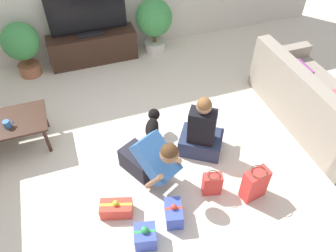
{
  "coord_description": "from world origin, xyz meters",
  "views": [
    {
      "loc": [
        -0.6,
        -2.63,
        3.21
      ],
      "look_at": [
        0.31,
        -0.01,
        0.45
      ],
      "focal_mm": 35.0,
      "sensor_mm": 36.0,
      "label": 1
    }
  ],
  "objects_px": {
    "coffee_table": "(10,124)",
    "gift_bag_b": "(255,184)",
    "gift_bag_a": "(212,184)",
    "tv_console": "(93,48)",
    "sofa_right": "(315,105)",
    "dog": "(153,125)",
    "gift_box_b": "(116,209)",
    "gift_box_a": "(174,213)",
    "gift_box_c": "(145,236)",
    "potted_plant_back_right": "(154,21)",
    "person_kneeling": "(151,159)",
    "person_sitting": "(202,133)",
    "tv": "(88,17)",
    "potted_plant_back_left": "(21,45)",
    "mug": "(7,124)"
  },
  "relations": [
    {
      "from": "potted_plant_back_left",
      "to": "gift_box_a",
      "type": "distance_m",
      "value": 3.55
    },
    {
      "from": "gift_box_a",
      "to": "gift_box_b",
      "type": "relative_size",
      "value": 0.82
    },
    {
      "from": "coffee_table",
      "to": "tv",
      "type": "xyz_separation_m",
      "value": [
        1.3,
        1.64,
        0.42
      ]
    },
    {
      "from": "person_sitting",
      "to": "gift_bag_b",
      "type": "relative_size",
      "value": 2.04
    },
    {
      "from": "potted_plant_back_left",
      "to": "mug",
      "type": "bearing_deg",
      "value": -97.8
    },
    {
      "from": "gift_box_a",
      "to": "sofa_right",
      "type": "bearing_deg",
      "value": 19.5
    },
    {
      "from": "gift_box_a",
      "to": "gift_box_c",
      "type": "height_order",
      "value": "gift_box_c"
    },
    {
      "from": "gift_box_c",
      "to": "gift_bag_a",
      "type": "xyz_separation_m",
      "value": [
        0.88,
        0.34,
        0.04
      ]
    },
    {
      "from": "gift_box_a",
      "to": "gift_bag_b",
      "type": "xyz_separation_m",
      "value": [
        0.95,
        -0.01,
        0.1
      ]
    },
    {
      "from": "coffee_table",
      "to": "gift_bag_b",
      "type": "height_order",
      "value": "gift_bag_b"
    },
    {
      "from": "sofa_right",
      "to": "person_kneeling",
      "type": "bearing_deg",
      "value": 95.6
    },
    {
      "from": "tv",
      "to": "gift_box_a",
      "type": "distance_m",
      "value": 3.39
    },
    {
      "from": "gift_bag_a",
      "to": "tv_console",
      "type": "bearing_deg",
      "value": 103.94
    },
    {
      "from": "person_kneeling",
      "to": "gift_box_a",
      "type": "bearing_deg",
      "value": -111.56
    },
    {
      "from": "person_kneeling",
      "to": "gift_box_c",
      "type": "distance_m",
      "value": 0.84
    },
    {
      "from": "dog",
      "to": "gift_box_b",
      "type": "height_order",
      "value": "dog"
    },
    {
      "from": "potted_plant_back_left",
      "to": "gift_box_a",
      "type": "bearing_deg",
      "value": -67.96
    },
    {
      "from": "person_kneeling",
      "to": "potted_plant_back_left",
      "type": "bearing_deg",
      "value": 87.69
    },
    {
      "from": "person_sitting",
      "to": "gift_bag_a",
      "type": "bearing_deg",
      "value": 111.84
    },
    {
      "from": "potted_plant_back_left",
      "to": "gift_box_c",
      "type": "relative_size",
      "value": 3.12
    },
    {
      "from": "sofa_right",
      "to": "gift_bag_a",
      "type": "relative_size",
      "value": 6.53
    },
    {
      "from": "dog",
      "to": "tv_console",
      "type": "bearing_deg",
      "value": -54.45
    },
    {
      "from": "potted_plant_back_right",
      "to": "gift_bag_b",
      "type": "distance_m",
      "value": 3.29
    },
    {
      "from": "gift_box_c",
      "to": "mug",
      "type": "bearing_deg",
      "value": 124.63
    },
    {
      "from": "person_sitting",
      "to": "gift_box_b",
      "type": "bearing_deg",
      "value": 57.55
    },
    {
      "from": "tv_console",
      "to": "tv",
      "type": "relative_size",
      "value": 1.18
    },
    {
      "from": "sofa_right",
      "to": "potted_plant_back_left",
      "type": "distance_m",
      "value": 4.4
    },
    {
      "from": "coffee_table",
      "to": "gift_bag_b",
      "type": "xyz_separation_m",
      "value": [
        2.5,
        -1.68,
        -0.17
      ]
    },
    {
      "from": "dog",
      "to": "person_sitting",
      "type": "bearing_deg",
      "value": 166.6
    },
    {
      "from": "tv",
      "to": "sofa_right",
      "type": "bearing_deg",
      "value": -43.91
    },
    {
      "from": "potted_plant_back_right",
      "to": "person_sitting",
      "type": "distance_m",
      "value": 2.47
    },
    {
      "from": "tv_console",
      "to": "gift_box_c",
      "type": "distance_m",
      "value": 3.47
    },
    {
      "from": "coffee_table",
      "to": "gift_bag_b",
      "type": "bearing_deg",
      "value": -33.89
    },
    {
      "from": "gift_bag_a",
      "to": "potted_plant_back_left",
      "type": "bearing_deg",
      "value": 120.97
    },
    {
      "from": "gift_box_b",
      "to": "potted_plant_back_right",
      "type": "bearing_deg",
      "value": 65.22
    },
    {
      "from": "person_sitting",
      "to": "potted_plant_back_right",
      "type": "bearing_deg",
      "value": -60.35
    },
    {
      "from": "coffee_table",
      "to": "tv",
      "type": "height_order",
      "value": "tv"
    },
    {
      "from": "sofa_right",
      "to": "potted_plant_back_right",
      "type": "distance_m",
      "value": 2.88
    },
    {
      "from": "sofa_right",
      "to": "person_kneeling",
      "type": "height_order",
      "value": "sofa_right"
    },
    {
      "from": "potted_plant_back_left",
      "to": "dog",
      "type": "relative_size",
      "value": 1.75
    },
    {
      "from": "gift_box_b",
      "to": "gift_box_c",
      "type": "xyz_separation_m",
      "value": [
        0.2,
        -0.42,
        0.03
      ]
    },
    {
      "from": "coffee_table",
      "to": "potted_plant_back_left",
      "type": "xyz_separation_m",
      "value": [
        0.23,
        1.59,
        0.17
      ]
    },
    {
      "from": "potted_plant_back_right",
      "to": "gift_bag_b",
      "type": "relative_size",
      "value": 2.16
    },
    {
      "from": "sofa_right",
      "to": "coffee_table",
      "type": "relative_size",
      "value": 2.37
    },
    {
      "from": "tv_console",
      "to": "gift_box_b",
      "type": "height_order",
      "value": "tv_console"
    },
    {
      "from": "tv_console",
      "to": "sofa_right",
      "type": "bearing_deg",
      "value": -43.91
    },
    {
      "from": "sofa_right",
      "to": "tv_console",
      "type": "xyz_separation_m",
      "value": [
        -2.58,
        2.49,
        -0.03
      ]
    },
    {
      "from": "dog",
      "to": "gift_bag_a",
      "type": "relative_size",
      "value": 1.59
    },
    {
      "from": "person_kneeling",
      "to": "gift_bag_b",
      "type": "height_order",
      "value": "person_kneeling"
    },
    {
      "from": "tv",
      "to": "gift_box_c",
      "type": "xyz_separation_m",
      "value": [
        -0.11,
        -3.47,
        -0.69
      ]
    }
  ]
}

